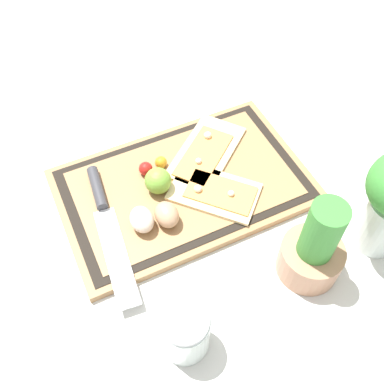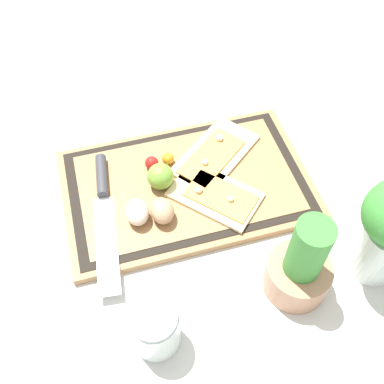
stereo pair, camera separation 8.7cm
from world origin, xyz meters
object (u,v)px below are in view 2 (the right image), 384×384
egg_pink (137,212)px  cherry_tomato_yellow (168,159)px  lime (160,176)px  knife (103,197)px  pizza_slice_far (216,195)px  pizza_slice_near (215,154)px  sauce_jar (155,329)px  cherry_tomato_red (152,163)px  egg_brown (162,211)px  herb_pot (300,268)px

egg_pink → cherry_tomato_yellow: bearing=-126.5°
cherry_tomato_yellow → lime: bearing=62.2°
knife → cherry_tomato_yellow: cherry_tomato_yellow is taller
pizza_slice_far → lime: lime is taller
pizza_slice_near → sauce_jar: (0.20, 0.34, 0.02)m
sauce_jar → pizza_slice_near: bearing=-121.2°
cherry_tomato_yellow → sauce_jar: size_ratio=0.25×
cherry_tomato_yellow → pizza_slice_near: bearing=175.0°
pizza_slice_far → knife: bearing=-13.8°
knife → cherry_tomato_red: (-0.11, -0.05, 0.01)m
egg_brown → pizza_slice_far: bearing=-170.5°
egg_pink → cherry_tomato_yellow: size_ratio=2.19×
egg_brown → egg_pink: bearing=-12.1°
knife → lime: lime is taller
lime → cherry_tomato_yellow: lime is taller
pizza_slice_far → egg_brown: (0.11, 0.02, 0.02)m
pizza_slice_near → egg_brown: (0.14, 0.12, 0.02)m
cherry_tomato_red → lime: bearing=98.8°
pizza_slice_far → lime: 0.12m
egg_brown → egg_pink: 0.05m
egg_brown → cherry_tomato_yellow: size_ratio=2.19×
pizza_slice_far → cherry_tomato_red: cherry_tomato_red is taller
pizza_slice_far → egg_brown: 0.12m
cherry_tomato_red → sauce_jar: 0.35m
knife → egg_brown: size_ratio=5.57×
knife → lime: 0.12m
lime → herb_pot: 0.32m
egg_pink → herb_pot: 0.31m
egg_brown → cherry_tomato_yellow: egg_brown is taller
egg_pink → cherry_tomato_red: egg_pink is taller
knife → pizza_slice_near: bearing=-168.6°
pizza_slice_near → pizza_slice_far: size_ratio=1.11×
egg_brown → cherry_tomato_red: size_ratio=1.97×
egg_brown → cherry_tomato_yellow: bearing=-108.2°
herb_pot → sauce_jar: size_ratio=1.86×
egg_brown → cherry_tomato_yellow: (-0.04, -0.13, -0.01)m
pizza_slice_far → cherry_tomato_yellow: 0.13m
pizza_slice_far → egg_brown: bearing=9.5°
egg_brown → cherry_tomato_yellow: 0.14m
knife → herb_pot: herb_pot is taller
egg_brown → sauce_jar: size_ratio=0.55×
cherry_tomato_yellow → egg_pink: bearing=53.5°
cherry_tomato_red → herb_pot: (-0.18, 0.32, 0.03)m
knife → egg_pink: (-0.06, 0.06, 0.01)m
cherry_tomato_red → cherry_tomato_yellow: (-0.04, -0.00, -0.00)m
knife → lime: (-0.12, -0.01, 0.02)m
egg_brown → herb_pot: bearing=135.4°
egg_brown → lime: bearing=-101.1°
egg_brown → cherry_tomato_red: bearing=-93.5°
cherry_tomato_yellow → herb_pot: herb_pot is taller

